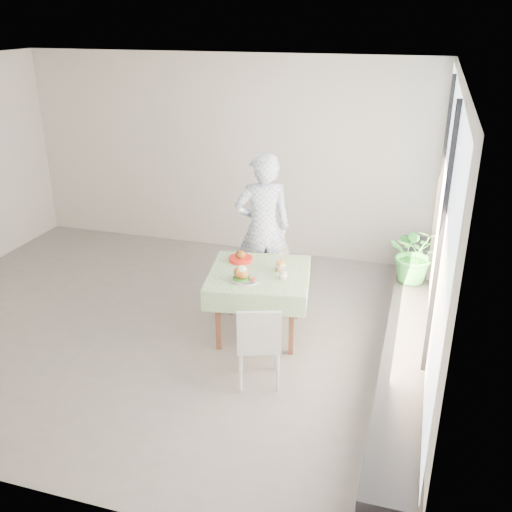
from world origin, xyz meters
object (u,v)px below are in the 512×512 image
(chair_near, at_px, (259,358))
(diner, at_px, (263,229))
(cafe_table, at_px, (259,296))
(main_dish, at_px, (243,276))
(potted_plant, at_px, (416,253))
(juice_cup_orange, at_px, (280,265))
(chair_far, at_px, (261,278))

(chair_near, xyz_separation_m, diner, (-0.45, 1.69, 0.66))
(diner, bearing_deg, cafe_table, 77.05)
(main_dish, height_order, potted_plant, potted_plant)
(chair_near, distance_m, juice_cup_orange, 1.12)
(cafe_table, bearing_deg, juice_cup_orange, 25.81)
(diner, bearing_deg, juice_cup_orange, 93.06)
(diner, height_order, juice_cup_orange, diner)
(diner, height_order, main_dish, diner)
(main_dish, bearing_deg, cafe_table, 67.64)
(cafe_table, xyz_separation_m, potted_plant, (1.58, 0.78, 0.38))
(main_dish, bearing_deg, diner, 95.01)
(chair_near, height_order, diner, diner)
(main_dish, xyz_separation_m, potted_plant, (1.68, 1.02, 0.04))
(cafe_table, bearing_deg, main_dish, -112.36)
(juice_cup_orange, distance_m, potted_plant, 1.53)
(chair_far, distance_m, potted_plant, 1.88)
(chair_near, bearing_deg, chair_far, 105.50)
(cafe_table, distance_m, main_dish, 0.43)
(chair_near, relative_size, juice_cup_orange, 2.83)
(main_dish, relative_size, potted_plant, 0.48)
(chair_far, height_order, diner, diner)
(cafe_table, bearing_deg, chair_far, 104.65)
(chair_near, xyz_separation_m, main_dish, (-0.36, 0.63, 0.53))
(chair_far, relative_size, potted_plant, 1.34)
(chair_far, distance_m, diner, 0.65)
(chair_near, xyz_separation_m, potted_plant, (1.32, 1.65, 0.57))
(chair_near, distance_m, diner, 1.87)
(potted_plant, bearing_deg, diner, 178.94)
(diner, bearing_deg, chair_near, 78.52)
(cafe_table, height_order, main_dish, main_dish)
(cafe_table, distance_m, chair_near, 0.93)
(cafe_table, bearing_deg, chair_near, -73.72)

